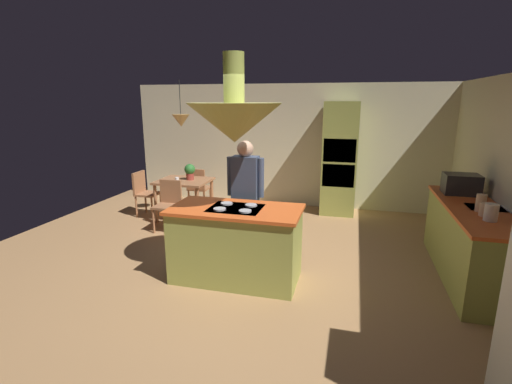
{
  "coord_description": "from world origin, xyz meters",
  "views": [
    {
      "loc": [
        1.35,
        -4.35,
        2.22
      ],
      "look_at": [
        0.1,
        0.4,
        1.0
      ],
      "focal_mm": 26.05,
      "sensor_mm": 36.0,
      "label": 1
    }
  ],
  "objects_px": {
    "microwave_on_counter": "(461,184)",
    "canister_tea": "(481,203)",
    "chair_at_corner": "(144,190)",
    "potted_plant_on_table": "(190,171)",
    "chair_by_back_wall": "(198,186)",
    "kitchen_island": "(236,243)",
    "dining_table": "(184,186)",
    "oven_tower": "(340,159)",
    "chair_facing_island": "(169,202)",
    "person_at_island": "(246,192)",
    "cup_on_table": "(177,180)",
    "canister_sugar": "(485,210)",
    "canister_flour": "(491,212)"
  },
  "relations": [
    {
      "from": "chair_at_corner",
      "to": "kitchen_island",
      "type": "bearing_deg",
      "value": -129.4
    },
    {
      "from": "canister_flour",
      "to": "microwave_on_counter",
      "type": "bearing_deg",
      "value": 90.0
    },
    {
      "from": "microwave_on_counter",
      "to": "potted_plant_on_table",
      "type": "bearing_deg",
      "value": 171.41
    },
    {
      "from": "potted_plant_on_table",
      "to": "canister_tea",
      "type": "xyz_separation_m",
      "value": [
        4.43,
        -1.56,
        0.11
      ]
    },
    {
      "from": "chair_at_corner",
      "to": "canister_tea",
      "type": "bearing_deg",
      "value": -105.62
    },
    {
      "from": "oven_tower",
      "to": "person_at_island",
      "type": "distance_m",
      "value": 2.82
    },
    {
      "from": "chair_at_corner",
      "to": "potted_plant_on_table",
      "type": "xyz_separation_m",
      "value": [
        0.96,
        0.05,
        0.42
      ]
    },
    {
      "from": "person_at_island",
      "to": "cup_on_table",
      "type": "bearing_deg",
      "value": 143.96
    },
    {
      "from": "kitchen_island",
      "to": "person_at_island",
      "type": "relative_size",
      "value": 0.96
    },
    {
      "from": "chair_facing_island",
      "to": "chair_at_corner",
      "type": "relative_size",
      "value": 1.0
    },
    {
      "from": "chair_facing_island",
      "to": "microwave_on_counter",
      "type": "distance_m",
      "value": 4.58
    },
    {
      "from": "chair_at_corner",
      "to": "canister_tea",
      "type": "relative_size",
      "value": 4.17
    },
    {
      "from": "canister_sugar",
      "to": "canister_tea",
      "type": "xyz_separation_m",
      "value": [
        0.0,
        0.18,
        0.03
      ]
    },
    {
      "from": "chair_facing_island",
      "to": "canister_flour",
      "type": "xyz_separation_m",
      "value": [
        4.54,
        -1.24,
        0.53
      ]
    },
    {
      "from": "chair_facing_island",
      "to": "person_at_island",
      "type": "bearing_deg",
      "value": -25.75
    },
    {
      "from": "dining_table",
      "to": "canister_tea",
      "type": "xyz_separation_m",
      "value": [
        4.54,
        -1.51,
        0.4
      ]
    },
    {
      "from": "chair_at_corner",
      "to": "chair_by_back_wall",
      "type": "bearing_deg",
      "value": -53.67
    },
    {
      "from": "oven_tower",
      "to": "chair_at_corner",
      "type": "xyz_separation_m",
      "value": [
        -3.66,
        -1.14,
        -0.59
      ]
    },
    {
      "from": "chair_facing_island",
      "to": "dining_table",
      "type": "bearing_deg",
      "value": 90.0
    },
    {
      "from": "potted_plant_on_table",
      "to": "person_at_island",
      "type": "bearing_deg",
      "value": -43.99
    },
    {
      "from": "canister_sugar",
      "to": "microwave_on_counter",
      "type": "height_order",
      "value": "microwave_on_counter"
    },
    {
      "from": "kitchen_island",
      "to": "canister_sugar",
      "type": "height_order",
      "value": "canister_sugar"
    },
    {
      "from": "chair_facing_island",
      "to": "chair_at_corner",
      "type": "height_order",
      "value": "same"
    },
    {
      "from": "oven_tower",
      "to": "person_at_island",
      "type": "height_order",
      "value": "oven_tower"
    },
    {
      "from": "dining_table",
      "to": "chair_by_back_wall",
      "type": "height_order",
      "value": "chair_by_back_wall"
    },
    {
      "from": "canister_tea",
      "to": "microwave_on_counter",
      "type": "bearing_deg",
      "value": 90.0
    },
    {
      "from": "cup_on_table",
      "to": "canister_sugar",
      "type": "height_order",
      "value": "canister_sugar"
    },
    {
      "from": "canister_flour",
      "to": "canister_tea",
      "type": "relative_size",
      "value": 0.92
    },
    {
      "from": "chair_by_back_wall",
      "to": "canister_tea",
      "type": "relative_size",
      "value": 4.17
    },
    {
      "from": "potted_plant_on_table",
      "to": "cup_on_table",
      "type": "relative_size",
      "value": 3.33
    },
    {
      "from": "kitchen_island",
      "to": "chair_by_back_wall",
      "type": "distance_m",
      "value": 3.22
    },
    {
      "from": "kitchen_island",
      "to": "person_at_island",
      "type": "bearing_deg",
      "value": 96.21
    },
    {
      "from": "oven_tower",
      "to": "chair_facing_island",
      "type": "distance_m",
      "value": 3.37
    },
    {
      "from": "cup_on_table",
      "to": "canister_tea",
      "type": "height_order",
      "value": "canister_tea"
    },
    {
      "from": "canister_sugar",
      "to": "person_at_island",
      "type": "bearing_deg",
      "value": 174.62
    },
    {
      "from": "chair_at_corner",
      "to": "canister_sugar",
      "type": "height_order",
      "value": "canister_sugar"
    },
    {
      "from": "cup_on_table",
      "to": "microwave_on_counter",
      "type": "xyz_separation_m",
      "value": [
        4.58,
        -0.41,
        0.27
      ]
    },
    {
      "from": "person_at_island",
      "to": "chair_facing_island",
      "type": "height_order",
      "value": "person_at_island"
    },
    {
      "from": "kitchen_island",
      "to": "microwave_on_counter",
      "type": "xyz_separation_m",
      "value": [
        2.84,
        1.48,
        0.6
      ]
    },
    {
      "from": "potted_plant_on_table",
      "to": "canister_flour",
      "type": "distance_m",
      "value": 4.83
    },
    {
      "from": "chair_by_back_wall",
      "to": "chair_at_corner",
      "type": "xyz_separation_m",
      "value": [
        -0.86,
        -0.63,
        0.0
      ]
    },
    {
      "from": "oven_tower",
      "to": "canister_flour",
      "type": "bearing_deg",
      "value": -59.98
    },
    {
      "from": "oven_tower",
      "to": "chair_by_back_wall",
      "type": "bearing_deg",
      "value": -169.61
    },
    {
      "from": "dining_table",
      "to": "canister_flour",
      "type": "xyz_separation_m",
      "value": [
        4.54,
        -1.87,
        0.39
      ]
    },
    {
      "from": "chair_facing_island",
      "to": "canister_sugar",
      "type": "distance_m",
      "value": 4.69
    },
    {
      "from": "canister_flour",
      "to": "canister_sugar",
      "type": "distance_m",
      "value": 0.18
    },
    {
      "from": "chair_by_back_wall",
      "to": "microwave_on_counter",
      "type": "bearing_deg",
      "value": 164.63
    },
    {
      "from": "microwave_on_counter",
      "to": "canister_tea",
      "type": "bearing_deg",
      "value": -90.0
    },
    {
      "from": "canister_flour",
      "to": "microwave_on_counter",
      "type": "height_order",
      "value": "microwave_on_counter"
    },
    {
      "from": "kitchen_island",
      "to": "canister_tea",
      "type": "height_order",
      "value": "canister_tea"
    }
  ]
}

